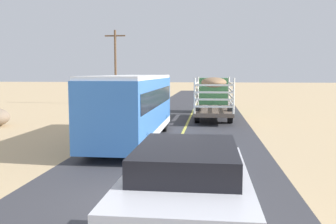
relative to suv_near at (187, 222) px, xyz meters
name	(u,v)px	position (x,y,z in m)	size (l,w,h in m)	color
ground_plane	(150,204)	(-1.19, 3.82, -1.15)	(240.00, 240.00, 0.00)	tan
road_surface	(150,203)	(-1.19, 3.82, -1.14)	(8.00, 120.00, 0.02)	#38383D
road_centre_line	(150,203)	(-1.19, 3.82, -1.13)	(0.16, 117.60, 0.00)	#D8CC4C
suv_near	(187,222)	(0.00, 0.00, 0.00)	(1.90, 4.62, 2.29)	silver
livestock_truck	(213,93)	(0.53, 23.92, 0.64)	(2.53, 9.70, 3.02)	#3F7F4C
bus	(133,106)	(-3.41, 12.23, 0.60)	(2.54, 10.00, 3.21)	#3872C6
power_pole_mid	(115,65)	(-9.78, 33.46, 3.05)	(2.20, 0.24, 7.83)	brown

